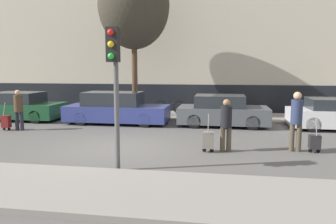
# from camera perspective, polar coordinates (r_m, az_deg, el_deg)

# --- Properties ---
(ground_plane) EXTENTS (80.00, 80.00, 0.00)m
(ground_plane) POSITION_cam_1_polar(r_m,az_deg,el_deg) (10.71, -8.96, -6.14)
(ground_plane) COLOR #565451
(sidewalk_near) EXTENTS (28.00, 2.50, 0.12)m
(sidewalk_near) POSITION_cam_1_polar(r_m,az_deg,el_deg) (7.38, -18.36, -12.32)
(sidewalk_near) COLOR gray
(sidewalk_near) RESTS_ON ground_plane
(sidewalk_far) EXTENTS (28.00, 3.00, 0.12)m
(sidewalk_far) POSITION_cam_1_polar(r_m,az_deg,el_deg) (17.36, -1.70, -0.58)
(sidewalk_far) COLOR gray
(sidewalk_far) RESTS_ON ground_plane
(building_facade) EXTENTS (28.00, 2.51, 9.81)m
(building_facade) POSITION_cam_1_polar(r_m,az_deg,el_deg) (20.69, 0.12, 14.14)
(building_facade) COLOR #B7AD99
(building_facade) RESTS_ON ground_plane
(parked_car_0) EXTENTS (4.00, 1.89, 1.37)m
(parked_car_0) POSITION_cam_1_polar(r_m,az_deg,el_deg) (17.69, -24.28, 0.81)
(parked_car_0) COLOR #194728
(parked_car_0) RESTS_ON ground_plane
(parked_car_1) EXTENTS (4.69, 1.75, 1.46)m
(parked_car_1) POSITION_cam_1_polar(r_m,az_deg,el_deg) (15.24, -9.01, 0.53)
(parked_car_1) COLOR navy
(parked_car_1) RESTS_ON ground_plane
(parked_car_2) EXTENTS (3.91, 1.92, 1.36)m
(parked_car_2) POSITION_cam_1_polar(r_m,az_deg,el_deg) (14.68, 9.43, 0.11)
(parked_car_2) COLOR #4C5156
(parked_car_2) RESTS_ON ground_plane
(pedestrian_left) EXTENTS (0.35, 0.34, 1.67)m
(pedestrian_left) POSITION_cam_1_polar(r_m,az_deg,el_deg) (14.66, -24.59, 0.71)
(pedestrian_left) COLOR #23232D
(pedestrian_left) RESTS_ON ground_plane
(trolley_left) EXTENTS (0.34, 0.29, 1.16)m
(trolley_left) POSITION_cam_1_polar(r_m,az_deg,el_deg) (14.97, -26.36, -1.50)
(trolley_left) COLOR maroon
(trolley_left) RESTS_ON ground_plane
(pedestrian_center) EXTENTS (0.34, 0.34, 1.61)m
(pedestrian_center) POSITION_cam_1_polar(r_m,az_deg,el_deg) (10.08, 10.08, -1.76)
(pedestrian_center) COLOR #4C4233
(pedestrian_center) RESTS_ON ground_plane
(trolley_center) EXTENTS (0.34, 0.29, 1.16)m
(trolley_center) POSITION_cam_1_polar(r_m,az_deg,el_deg) (10.02, 7.01, -4.89)
(trolley_center) COLOR slate
(trolley_center) RESTS_ON ground_plane
(pedestrian_right) EXTENTS (0.35, 0.34, 1.83)m
(pedestrian_right) POSITION_cam_1_polar(r_m,az_deg,el_deg) (10.65, 21.46, -0.91)
(pedestrian_right) COLOR #4C4233
(pedestrian_right) RESTS_ON ground_plane
(trolley_right) EXTENTS (0.34, 0.29, 1.08)m
(trolley_right) POSITION_cam_1_polar(r_m,az_deg,el_deg) (10.83, 24.18, -4.80)
(trolley_right) COLOR #262628
(trolley_right) RESTS_ON ground_plane
(traffic_light) EXTENTS (0.28, 0.47, 3.47)m
(traffic_light) POSITION_cam_1_polar(r_m,az_deg,el_deg) (7.92, -9.32, 7.22)
(traffic_light) COLOR #515154
(traffic_light) RESTS_ON ground_plane
(parked_bicycle) EXTENTS (1.77, 0.06, 0.96)m
(parked_bicycle) POSITION_cam_1_polar(r_m,az_deg,el_deg) (17.42, 0.33, 0.88)
(parked_bicycle) COLOR black
(parked_bicycle) RESTS_ON sidewalk_far
(bare_tree_near_crossing) EXTENTS (3.49, 3.49, 7.62)m
(bare_tree_near_crossing) POSITION_cam_1_polar(r_m,az_deg,el_deg) (16.89, -5.98, 17.98)
(bare_tree_near_crossing) COLOR #4C3826
(bare_tree_near_crossing) RESTS_ON sidewalk_far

